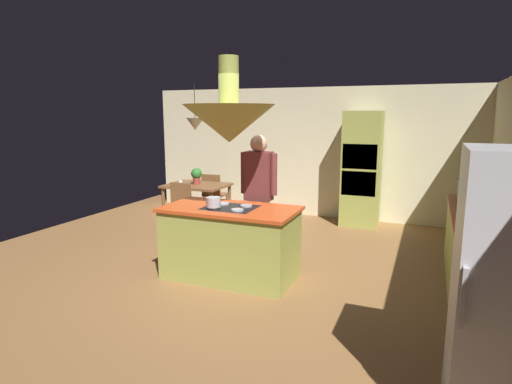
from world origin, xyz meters
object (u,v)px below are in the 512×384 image
dining_table (197,190)px  potted_plant_on_table (197,175)px  cup_on_table (180,183)px  person_at_island (259,189)px  chair_facing_island (178,205)px  canister_sugar (487,216)px  chair_by_back_wall (214,192)px  microwave_on_counter (477,191)px  kitchen_island (230,242)px  oven_tower (361,169)px  canister_flour (489,220)px  cooking_pot_on_cooktop (213,202)px

dining_table → potted_plant_on_table: potted_plant_on_table is taller
cup_on_table → person_at_island: bearing=-30.3°
chair_facing_island → canister_sugar: 4.69m
chair_by_back_wall → microwave_on_counter: (4.54, -1.22, 0.54)m
kitchen_island → oven_tower: (1.10, 3.24, 0.59)m
kitchen_island → canister_flour: (2.84, 0.19, 0.52)m
kitchen_island → chair_by_back_wall: (-1.70, 2.75, 0.05)m
potted_plant_on_table → canister_sugar: 4.87m
oven_tower → cup_on_table: oven_tower is taller
dining_table → chair_facing_island: bearing=-90.0°
cup_on_table → cooking_pot_on_cooktop: cooking_pot_on_cooktop is taller
kitchen_island → canister_flour: bearing=3.8°
dining_table → chair_facing_island: (0.00, -0.65, -0.15)m
kitchen_island → cup_on_table: bearing=135.4°
dining_table → canister_flour: canister_flour is taller
cup_on_table → kitchen_island: bearing=-44.6°
chair_by_back_wall → kitchen_island: bearing=121.8°
chair_facing_island → cooking_pot_on_cooktop: size_ratio=4.83×
person_at_island → cup_on_table: size_ratio=19.57×
canister_flour → canister_sugar: 0.18m
microwave_on_counter → cup_on_table: bearing=175.7°
oven_tower → canister_flour: 3.51m
person_at_island → potted_plant_on_table: 2.28m
person_at_island → cup_on_table: (-2.01, 1.17, -0.21)m
dining_table → cooking_pot_on_cooktop: (1.54, -2.23, 0.32)m
person_at_island → microwave_on_counter: person_at_island is taller
oven_tower → cooking_pot_on_cooktop: size_ratio=11.62×
dining_table → canister_sugar: 4.87m
canister_flour → canister_sugar: bearing=90.0°
dining_table → person_at_island: size_ratio=0.63×
kitchen_island → chair_facing_island: size_ratio=1.91×
kitchen_island → chair_by_back_wall: size_ratio=1.91×
person_at_island → canister_flour: bearing=-10.8°
chair_facing_island → canister_flour: (4.54, -1.26, 0.47)m
chair_facing_island → dining_table: bearing=90.0°
oven_tower → dining_table: bearing=-157.8°
person_at_island → potted_plant_on_table: size_ratio=5.87×
cup_on_table → canister_flour: 5.05m
oven_tower → cooking_pot_on_cooktop: (-1.26, -3.37, -0.06)m
kitchen_island → cooking_pot_on_cooktop: size_ratio=9.25×
oven_tower → dining_table: (-2.80, -1.14, -0.39)m
chair_by_back_wall → potted_plant_on_table: potted_plant_on_table is taller
microwave_on_counter → cooking_pot_on_cooktop: 3.43m
chair_facing_island → microwave_on_counter: size_ratio=1.89×
chair_by_back_wall → person_at_island: bearing=131.4°
person_at_island → microwave_on_counter: (2.75, 0.82, 0.02)m
cup_on_table → cooking_pot_on_cooktop: 2.68m
oven_tower → cup_on_table: 3.31m
kitchen_island → canister_flour: 2.89m
canister_sugar → kitchen_island: bearing=-172.6°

